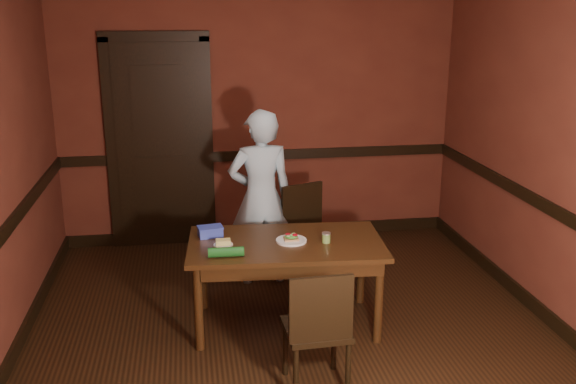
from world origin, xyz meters
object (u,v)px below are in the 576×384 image
object	(u,v)px
food_tub	(210,231)
cheese_saucer	(223,243)
dining_table	(286,283)
chair_far	(298,237)
person	(261,198)
chair_near	(316,327)
sauce_jar	(326,237)
sandwich_plate	(291,239)

from	to	relation	value
food_tub	cheese_saucer	bearing A→B (deg)	-76.33
dining_table	chair_far	size ratio (longest dim) A/B	1.68
person	cheese_saucer	world-z (taller)	person
chair_near	person	xyz separation A→B (m)	(-0.15, 1.71, 0.35)
chair_far	sauce_jar	size ratio (longest dim) A/B	11.16
chair_far	sauce_jar	world-z (taller)	chair_far
sandwich_plate	food_tub	xyz separation A→B (m)	(-0.60, 0.20, 0.02)
person	food_tub	xyz separation A→B (m)	(-0.47, -0.65, -0.05)
dining_table	sandwich_plate	distance (m)	0.36
chair_near	cheese_saucer	size ratio (longest dim) A/B	5.88
chair_near	sauce_jar	bearing A→B (deg)	-108.86
dining_table	sandwich_plate	size ratio (longest dim) A/B	6.27
sandwich_plate	cheese_saucer	xyz separation A→B (m)	(-0.51, -0.00, 0.00)
sauce_jar	cheese_saucer	size ratio (longest dim) A/B	0.54
chair_near	sandwich_plate	size ratio (longest dim) A/B	3.64
dining_table	cheese_saucer	size ratio (longest dim) A/B	10.12
dining_table	sauce_jar	xyz separation A→B (m)	(0.30, -0.07, 0.38)
dining_table	person	world-z (taller)	person
sauce_jar	cheese_saucer	bearing A→B (deg)	175.61
person	sandwich_plate	world-z (taller)	person
dining_table	person	xyz separation A→B (m)	(-0.09, 0.85, 0.44)
cheese_saucer	person	bearing A→B (deg)	66.21
chair_far	person	bearing A→B (deg)	138.99
cheese_saucer	dining_table	bearing A→B (deg)	0.92
chair_far	cheese_saucer	distance (m)	1.05
chair_near	dining_table	bearing A→B (deg)	-88.40
chair_far	food_tub	world-z (taller)	chair_far
chair_near	cheese_saucer	bearing A→B (deg)	-60.63
chair_near	sandwich_plate	xyz separation A→B (m)	(-0.02, 0.86, 0.28)
sandwich_plate	sauce_jar	bearing A→B (deg)	-13.56
chair_far	sandwich_plate	xyz separation A→B (m)	(-0.18, -0.74, 0.27)
chair_far	cheese_saucer	size ratio (longest dim) A/B	6.03
sandwich_plate	food_tub	world-z (taller)	food_tub
chair_near	food_tub	xyz separation A→B (m)	(-0.62, 1.06, 0.30)
chair_far	person	xyz separation A→B (m)	(-0.31, 0.12, 0.34)
person	food_tub	size ratio (longest dim) A/B	7.53
person	sandwich_plate	bearing A→B (deg)	94.40
sandwich_plate	person	bearing A→B (deg)	98.61
chair_far	chair_near	bearing A→B (deg)	-116.28
chair_far	cheese_saucer	xyz separation A→B (m)	(-0.69, -0.74, 0.27)
chair_far	food_tub	distance (m)	0.99
chair_near	cheese_saucer	distance (m)	1.04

